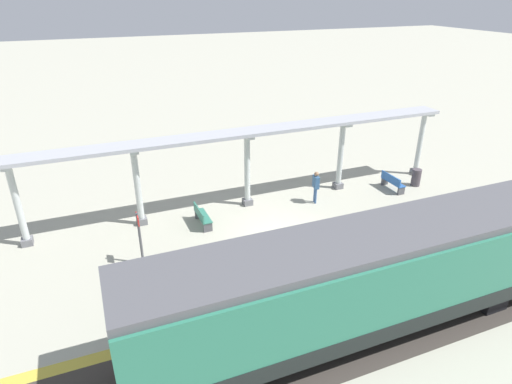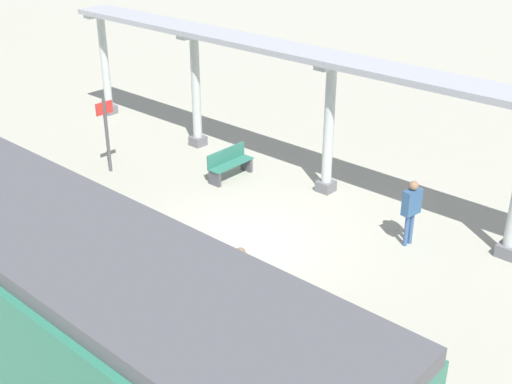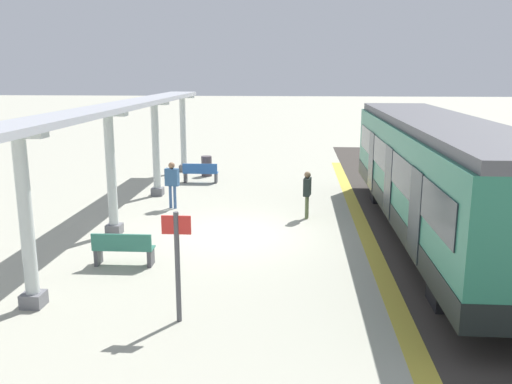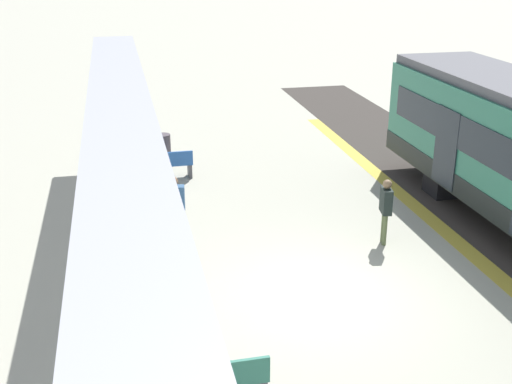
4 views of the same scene
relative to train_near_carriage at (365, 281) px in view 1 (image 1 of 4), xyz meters
The scene contains 16 objects.
ground_plane 5.97m from the train_near_carriage, ahead, with size 176.00×176.00×0.00m, color #AAA896.
tactile_edge_strip 2.58m from the train_near_carriage, ahead, with size 0.45×26.31×0.01m, color gold.
trackbed 1.83m from the train_near_carriage, 94.29° to the right, with size 3.20×38.31×0.01m, color #38332D.
train_near_carriage is the anchor object (origin of this frame).
canopy_pillar_nearest 13.78m from the train_near_carriage, 47.45° to the right, with size 1.10×0.44×3.63m.
canopy_pillar_second 10.57m from the train_near_carriage, 28.22° to the right, with size 1.10×0.44×3.63m.
canopy_pillar_third 9.32m from the train_near_carriage, ahead, with size 1.10×0.44×3.63m.
canopy_pillar_fourth 10.71m from the train_near_carriage, 29.58° to the left, with size 1.10×0.44×3.63m.
canopy_pillar_fifth 13.65m from the train_near_carriage, 46.97° to the left, with size 1.10×0.44×3.63m.
canopy_beam 9.50m from the train_near_carriage, ahead, with size 1.20×20.93×0.16m, color #A8AAB2.
bench_near_end 11.10m from the train_near_carriage, 42.97° to the right, with size 1.50×0.45×0.86m.
bench_mid_platform 8.77m from the train_near_carriage, 18.86° to the left, with size 1.51×0.46×0.86m.
trash_bin 12.19m from the train_near_carriage, 48.43° to the right, with size 0.48×0.48×0.93m, color #4A4148.
platform_info_sign 8.43m from the train_near_carriage, 42.90° to the left, with size 0.56×0.10×2.20m.
passenger_waiting_near_edge 4.17m from the train_near_carriage, 29.43° to the right, with size 0.28×0.48×1.57m.
passenger_by_the_benches 8.83m from the train_near_carriage, 20.04° to the right, with size 0.51×0.29×1.65m.
Camera 1 is at (-14.15, 7.01, 9.71)m, focal length 30.33 mm.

